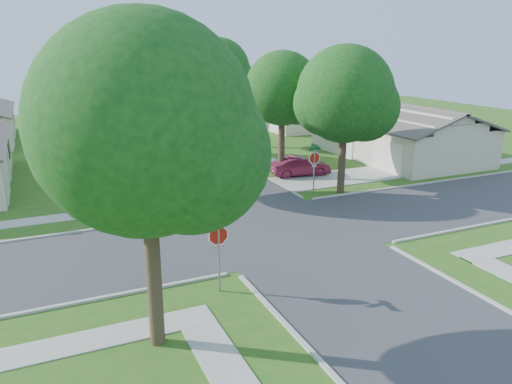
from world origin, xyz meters
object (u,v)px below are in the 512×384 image
object	(u,v)px
car_driveway	(300,166)
car_curb_east	(184,141)
stop_sign_ne	(314,160)
tree_w_mid	(105,73)
tree_e_near	(283,92)
house_ne_far	(291,111)
stop_sign_sw	(218,239)
car_curb_west	(113,111)
tree_e_mid	(219,73)
house_ne_near	(397,138)
tree_ne_corner	(346,99)
tree_sw_corner	(147,135)
tree_w_far	(88,76)
tree_w_near	(136,90)
tree_e_far	(178,70)

from	to	relation	value
car_driveway	car_curb_east	xyz separation A→B (m)	(-4.80, 11.43, 0.13)
stop_sign_ne	tree_w_mid	world-z (taller)	tree_w_mid
tree_e_near	house_ne_far	size ratio (longest dim) A/B	0.61
stop_sign_sw	car_curb_west	world-z (taller)	stop_sign_sw
stop_sign_ne	tree_e_mid	bearing A→B (deg)	89.80
stop_sign_sw	tree_e_mid	size ratio (longest dim) A/B	0.32
stop_sign_sw	car_curb_east	xyz separation A→B (m)	(5.90, 24.83, -1.24)
car_driveway	car_curb_east	distance (m)	12.40
house_ne_near	car_driveway	distance (m)	10.29
house_ne_near	car_curb_east	size ratio (longest dim) A/B	2.92
tree_ne_corner	car_curb_west	bearing A→B (deg)	100.95
tree_w_mid	tree_sw_corner	size ratio (longest dim) A/B	1.00
stop_sign_sw	tree_ne_corner	world-z (taller)	tree_ne_corner
tree_w_far	house_ne_near	size ratio (longest dim) A/B	0.59
car_driveway	house_ne_far	bearing A→B (deg)	-18.42
tree_ne_corner	house_ne_near	xyz separation A→B (m)	(9.63, 6.79, -4.08)
stop_sign_ne	house_ne_far	size ratio (longest dim) A/B	0.22
tree_w_near	car_curb_west	xyz separation A→B (m)	(3.44, 34.27, -5.36)
stop_sign_sw	house_ne_far	bearing A→B (deg)	58.45
tree_w_near	tree_w_mid	bearing A→B (deg)	89.98
stop_sign_ne	car_curb_west	world-z (taller)	stop_sign_ne
stop_sign_sw	tree_w_mid	xyz separation A→B (m)	(0.06, 25.71, 4.46)
stop_sign_sw	tree_w_near	size ratio (longest dim) A/B	0.33
car_curb_east	tree_w_far	bearing A→B (deg)	105.97
tree_e_far	car_driveway	bearing A→B (deg)	-87.18
tree_w_mid	tree_w_far	distance (m)	13.04
tree_w_near	tree_sw_corner	xyz separation A→B (m)	(-2.79, -16.00, 0.15)
car_curb_east	tree_e_far	bearing A→B (deg)	68.74
tree_sw_corner	car_curb_east	world-z (taller)	tree_sw_corner
tree_w_mid	car_curb_west	world-z (taller)	tree_w_mid
tree_e_far	car_driveway	distance (m)	25.89
stop_sign_sw	tree_e_far	xyz separation A→B (m)	(9.45, 38.71, 3.95)
tree_sw_corner	stop_sign_sw	bearing A→B (deg)	39.97
tree_sw_corner	car_driveway	bearing A→B (deg)	49.43
tree_e_near	stop_sign_sw	bearing A→B (deg)	-124.59
tree_w_near	car_curb_east	world-z (taller)	tree_w_near
tree_w_far	house_ne_far	distance (m)	21.61
stop_sign_ne	tree_w_far	xyz separation A→B (m)	(-9.35, 29.31, 3.48)
tree_sw_corner	tree_ne_corner	size ratio (longest dim) A/B	1.10
house_ne_far	car_curb_east	xyz separation A→B (m)	(-14.79, -8.86, -0.72)
tree_sw_corner	car_curb_east	xyz separation A→B (m)	(8.64, 27.13, -5.47)
car_curb_east	tree_w_mid	bearing A→B (deg)	164.59
stop_sign_ne	tree_e_mid	xyz separation A→B (m)	(0.06, 16.31, 4.22)
tree_e_mid	tree_w_near	bearing A→B (deg)	-128.08
tree_e_mid	car_curb_east	size ratio (longest dim) A/B	1.98
tree_w_mid	house_ne_near	world-z (taller)	tree_w_mid
tree_w_mid	tree_e_near	bearing A→B (deg)	-51.95
stop_sign_sw	car_curb_west	xyz separation A→B (m)	(3.50, 47.98, -1.28)
tree_w_far	house_ne_near	xyz separation A→B (m)	(20.64, -23.01, -3.99)
stop_sign_sw	tree_ne_corner	bearing A→B (deg)	38.84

